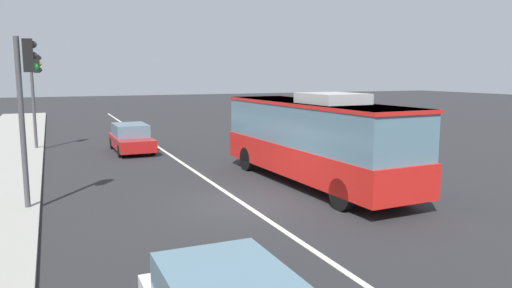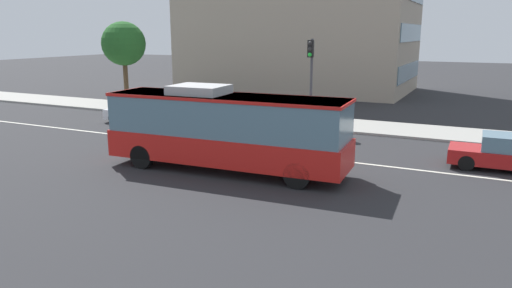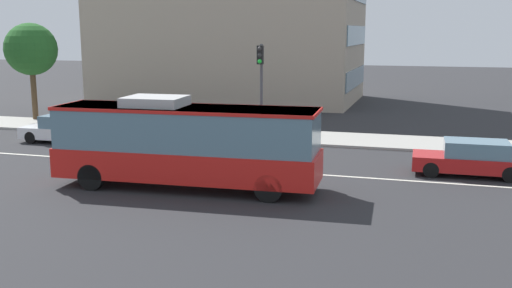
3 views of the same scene
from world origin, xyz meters
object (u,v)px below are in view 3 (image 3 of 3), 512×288
transit_bus (186,141)px  street_tree_kerbside_left (31,50)px  sedan_white (65,129)px  traffic_light_mid_block (261,76)px  sedan_red (471,158)px

transit_bus → street_tree_kerbside_left: size_ratio=1.58×
sedan_white → street_tree_kerbside_left: 9.61m
street_tree_kerbside_left → traffic_light_mid_block: bearing=-11.4°
sedan_white → street_tree_kerbside_left: size_ratio=0.71×
sedan_red → sedan_white: bearing=-5.7°
sedan_white → traffic_light_mid_block: 10.83m
sedan_white → traffic_light_mid_block: (10.08, 2.73, 2.84)m
sedan_white → traffic_light_mid_block: size_ratio=0.87×
transit_bus → sedan_white: transit_bus is taller
transit_bus → street_tree_kerbside_left: street_tree_kerbside_left is taller
transit_bus → sedan_red: bearing=23.1°
traffic_light_mid_block → sedan_red: bearing=63.1°
sedan_red → transit_bus: bearing=25.1°
sedan_red → traffic_light_mid_block: 11.56m
sedan_red → street_tree_kerbside_left: 28.08m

